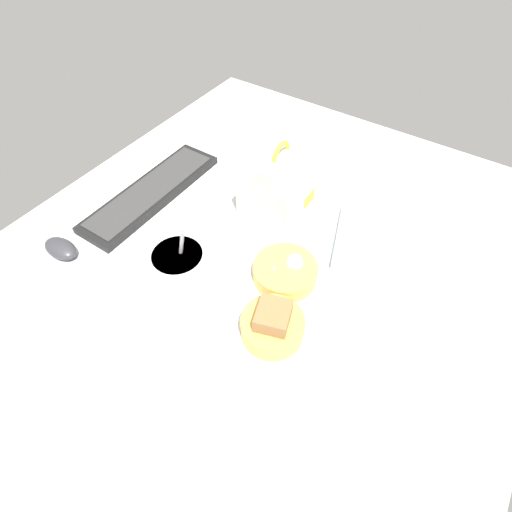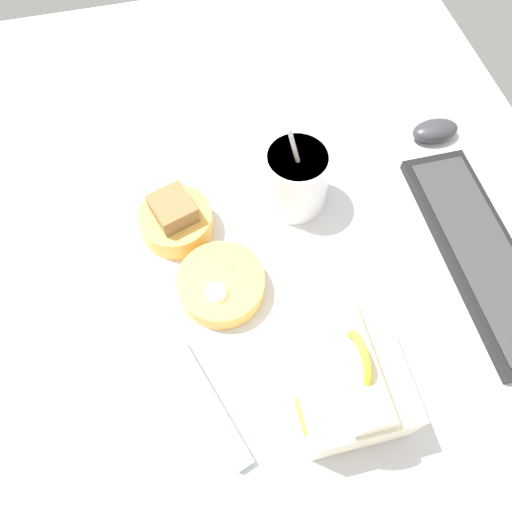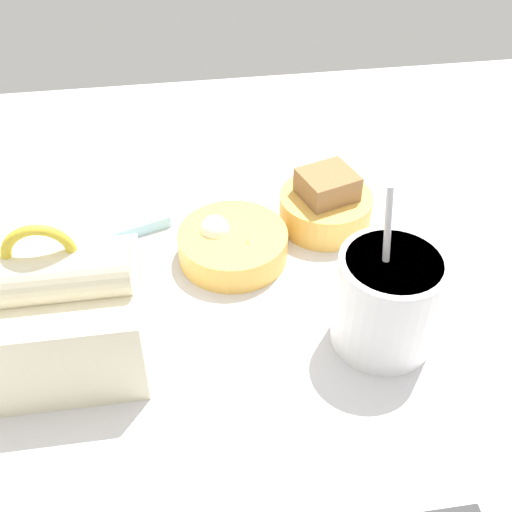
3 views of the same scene
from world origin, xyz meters
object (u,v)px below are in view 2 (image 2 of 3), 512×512
object	(u,v)px
computer_mouse	(435,130)
bento_bowl_snacks	(221,284)
keyboard	(480,253)
bento_bowl_sandwich	(176,220)
lunch_bag	(347,376)
chopstick_case	(210,403)
soup_cup	(295,178)

from	to	relation	value
computer_mouse	bento_bowl_snacks	bearing A→B (deg)	-64.11
keyboard	bento_bowl_sandwich	world-z (taller)	bento_bowl_sandwich
lunch_bag	chopstick_case	bearing A→B (deg)	-96.53
keyboard	chopstick_case	bearing A→B (deg)	-74.43
soup_cup	chopstick_case	world-z (taller)	soup_cup
keyboard	bento_bowl_sandwich	bearing A→B (deg)	-109.56
keyboard	chopstick_case	size ratio (longest dim) A/B	2.09
keyboard	bento_bowl_snacks	xyz separation A→B (cm)	(-3.80, -41.34, 1.02)
bento_bowl_sandwich	computer_mouse	world-z (taller)	bento_bowl_sandwich
computer_mouse	chopstick_case	xyz separation A→B (cm)	(38.20, -49.29, -0.85)
computer_mouse	bento_bowl_sandwich	bearing A→B (deg)	-79.77
soup_cup	bento_bowl_snacks	distance (cm)	21.18
computer_mouse	chopstick_case	world-z (taller)	computer_mouse
bento_bowl_snacks	chopstick_case	world-z (taller)	bento_bowl_snacks
lunch_bag	soup_cup	xyz separation A→B (cm)	(-32.89, 2.24, -0.60)
bento_bowl_snacks	lunch_bag	bearing A→B (deg)	34.93
keyboard	soup_cup	distance (cm)	31.87
keyboard	lunch_bag	bearing A→B (deg)	-61.97
soup_cup	bento_bowl_sandwich	size ratio (longest dim) A/B	1.56
chopstick_case	keyboard	bearing A→B (deg)	105.57
bento_bowl_snacks	computer_mouse	world-z (taller)	bento_bowl_snacks
bento_bowl_sandwich	chopstick_case	distance (cm)	29.42
soup_cup	computer_mouse	world-z (taller)	soup_cup
soup_cup	lunch_bag	bearing A→B (deg)	-3.90
keyboard	computer_mouse	xyz separation A→B (cm)	(-25.28, 2.89, 0.63)
computer_mouse	lunch_bag	bearing A→B (deg)	-37.66
lunch_bag	computer_mouse	distance (cm)	51.11
keyboard	chopstick_case	world-z (taller)	keyboard
chopstick_case	bento_bowl_snacks	bearing A→B (deg)	163.17
bento_bowl_snacks	keyboard	bearing A→B (deg)	84.74
lunch_bag	soup_cup	bearing A→B (deg)	176.10
lunch_bag	bento_bowl_sandwich	world-z (taller)	lunch_bag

